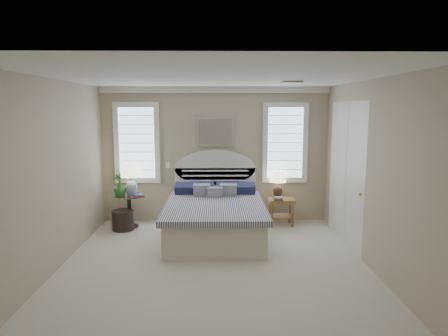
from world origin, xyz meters
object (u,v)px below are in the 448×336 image
at_px(lamp_left, 131,175).
at_px(side_table_left, 130,208).
at_px(lamp_right, 278,181).
at_px(nightstand_right, 281,206).
at_px(floor_pot, 123,220).
at_px(bed, 215,216).

bearing_deg(lamp_left, side_table_left, 150.13).
bearing_deg(lamp_left, lamp_right, 5.18).
bearing_deg(nightstand_right, floor_pot, -175.13).
relative_size(bed, floor_pot, 5.55).
relative_size(side_table_left, floor_pot, 1.54).
height_order(side_table_left, nightstand_right, side_table_left).
distance_m(bed, lamp_left, 1.81).
xyz_separation_m(nightstand_right, lamp_left, (-2.90, -0.13, 0.64)).
height_order(side_table_left, lamp_left, lamp_left).
bearing_deg(floor_pot, nightstand_right, 4.87).
bearing_deg(bed, lamp_right, 33.42).
distance_m(nightstand_right, lamp_left, 2.97).
distance_m(floor_pot, lamp_right, 3.08).
relative_size(side_table_left, nightstand_right, 1.19).
bearing_deg(bed, side_table_left, 160.26).
bearing_deg(bed, floor_pot, 166.06).
bearing_deg(lamp_left, bed, -19.37).
relative_size(bed, lamp_right, 4.21).
relative_size(floor_pot, lamp_left, 0.63).
distance_m(side_table_left, lamp_right, 2.94).
height_order(bed, side_table_left, bed).
bearing_deg(side_table_left, lamp_left, -29.87).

